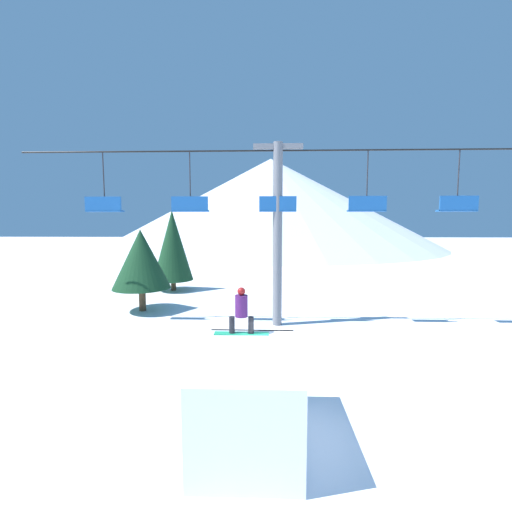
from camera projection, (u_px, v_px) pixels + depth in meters
ground_plane at (292, 437)px, 8.26m from camera, size 220.00×220.00×0.00m
mountain_ridge at (271, 203)px, 73.23m from camera, size 68.59×68.59×18.54m
snow_ramp at (249, 397)px, 8.05m from camera, size 2.32×3.49×2.14m
snowboarder at (241, 311)px, 9.23m from camera, size 1.48×0.34×1.29m
chairlift at (278, 219)px, 16.77m from camera, size 25.33×0.47×9.01m
pine_tree_near at (141, 259)px, 19.76m from camera, size 3.31×3.31×4.78m
pine_tree_far at (173, 245)px, 25.69m from camera, size 2.98×2.98×6.09m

